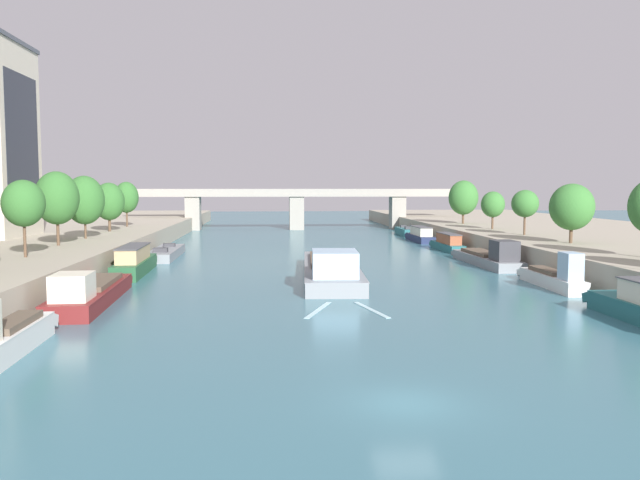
% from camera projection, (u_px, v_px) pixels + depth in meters
% --- Properties ---
extents(ground_plane, '(400.00, 400.00, 0.00)m').
position_uv_depth(ground_plane, '(407.00, 404.00, 24.93)').
color(ground_plane, '#386B7A').
extents(quay_right, '(36.00, 170.00, 2.51)m').
position_uv_depth(quay_right, '(610.00, 243.00, 82.42)').
color(quay_right, '#A89E89').
rests_on(quay_right, ground).
extents(barge_midriver, '(6.15, 24.78, 3.26)m').
position_uv_depth(barge_midriver, '(331.00, 268.00, 58.82)').
color(barge_midriver, gray).
rests_on(barge_midriver, ground).
extents(wake_behind_barge, '(5.59, 6.05, 0.03)m').
position_uv_depth(wake_behind_barge, '(345.00, 310.00, 43.91)').
color(wake_behind_barge, '#AAD6E0').
rests_on(wake_behind_barge, ground).
extents(moored_boat_left_second, '(1.92, 10.45, 3.27)m').
position_uv_depth(moored_boat_left_second, '(6.00, 337.00, 31.71)').
color(moored_boat_left_second, silver).
rests_on(moored_boat_left_second, ground).
extents(moored_boat_left_far, '(3.71, 16.02, 2.83)m').
position_uv_depth(moored_boat_left_far, '(90.00, 292.00, 45.99)').
color(moored_boat_left_far, maroon).
rests_on(moored_boat_left_far, ground).
extents(moored_boat_left_upstream, '(2.75, 13.38, 2.77)m').
position_uv_depth(moored_boat_left_upstream, '(135.00, 262.00, 62.20)').
color(moored_boat_left_upstream, '#235633').
rests_on(moored_boat_left_upstream, ground).
extents(moored_boat_left_gap_after, '(3.03, 14.51, 2.12)m').
position_uv_depth(moored_boat_left_gap_after, '(166.00, 253.00, 77.00)').
color(moored_boat_left_gap_after, gray).
rests_on(moored_boat_left_gap_after, ground).
extents(moored_boat_right_second, '(1.88, 10.79, 3.26)m').
position_uv_depth(moored_boat_right_second, '(554.00, 277.00, 53.38)').
color(moored_boat_right_second, silver).
rests_on(moored_boat_right_second, ground).
extents(moored_boat_right_downstream, '(3.32, 15.62, 3.03)m').
position_uv_depth(moored_boat_right_downstream, '(489.00, 257.00, 68.83)').
color(moored_boat_right_downstream, gray).
rests_on(moored_boat_right_downstream, ground).
extents(moored_boat_right_lone, '(2.06, 11.10, 2.32)m').
position_uv_depth(moored_boat_right_lone, '(448.00, 243.00, 85.00)').
color(moored_boat_right_lone, '#23666B').
rests_on(moored_boat_right_lone, ground).
extents(moored_boat_right_gap_after, '(2.36, 11.68, 2.35)m').
position_uv_depth(moored_boat_right_gap_after, '(420.00, 235.00, 99.25)').
color(moored_boat_right_gap_after, '#1E284C').
rests_on(moored_boat_right_gap_after, ground).
extents(moored_boat_right_upstream, '(2.27, 10.33, 2.35)m').
position_uv_depth(moored_boat_right_upstream, '(405.00, 231.00, 112.06)').
color(moored_boat_right_upstream, '#23666B').
rests_on(moored_boat_right_upstream, ground).
extents(tree_left_third, '(3.46, 3.46, 6.46)m').
position_uv_depth(tree_left_third, '(23.00, 203.00, 53.43)').
color(tree_left_third, brown).
rests_on(tree_left_third, quay_left).
extents(tree_left_end_of_row, '(4.31, 4.31, 7.42)m').
position_uv_depth(tree_left_end_of_row, '(57.00, 198.00, 64.20)').
color(tree_left_end_of_row, brown).
rests_on(tree_left_end_of_row, quay_left).
extents(tree_left_midway, '(4.40, 4.40, 7.14)m').
position_uv_depth(tree_left_midway, '(85.00, 200.00, 72.90)').
color(tree_left_midway, brown).
rests_on(tree_left_midway, quay_left).
extents(tree_left_by_lamp, '(4.02, 4.02, 6.44)m').
position_uv_depth(tree_left_by_lamp, '(109.00, 202.00, 84.97)').
color(tree_left_by_lamp, brown).
rests_on(tree_left_by_lamp, quay_left).
extents(tree_left_far, '(3.52, 3.52, 6.63)m').
position_uv_depth(tree_left_far, '(126.00, 197.00, 95.16)').
color(tree_left_far, brown).
rests_on(tree_left_far, quay_left).
extents(tree_right_third, '(4.56, 4.56, 6.22)m').
position_uv_depth(tree_right_third, '(572.00, 207.00, 67.11)').
color(tree_right_third, brown).
rests_on(tree_right_third, quay_right).
extents(tree_right_end_of_row, '(3.28, 3.28, 5.51)m').
position_uv_depth(tree_right_end_of_row, '(525.00, 204.00, 78.63)').
color(tree_right_end_of_row, brown).
rests_on(tree_right_end_of_row, quay_right).
extents(tree_right_far, '(3.27, 3.27, 5.25)m').
position_uv_depth(tree_right_far, '(493.00, 204.00, 89.71)').
color(tree_right_far, brown).
rests_on(tree_right_far, quay_right).
extents(tree_right_past_mid, '(4.69, 4.69, 6.92)m').
position_uv_depth(tree_right_past_mid, '(463.00, 198.00, 103.06)').
color(tree_right_past_mid, brown).
rests_on(tree_right_past_mid, quay_right).
extents(bridge_far, '(64.32, 4.40, 8.01)m').
position_uv_depth(bridge_far, '(296.00, 204.00, 126.81)').
color(bridge_far, gray).
rests_on(bridge_far, ground).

